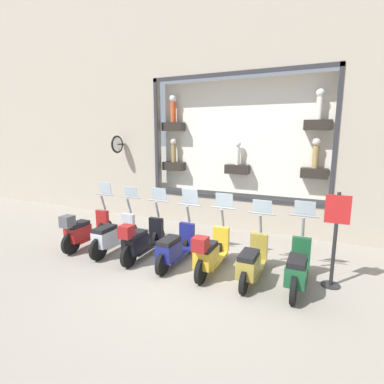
% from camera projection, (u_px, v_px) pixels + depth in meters
% --- Properties ---
extents(ground_plane, '(120.00, 120.00, 0.00)m').
position_uv_depth(ground_plane, '(186.00, 273.00, 6.49)').
color(ground_plane, gray).
extents(building_facade, '(1.23, 36.00, 9.63)m').
position_uv_depth(building_facade, '(239.00, 66.00, 8.77)').
color(building_facade, '#ADA08E').
rests_on(building_facade, ground_plane).
extents(scooter_green_0, '(1.81, 0.61, 1.59)m').
position_uv_depth(scooter_green_0, '(298.00, 268.00, 5.72)').
color(scooter_green_0, black).
rests_on(scooter_green_0, ground_plane).
extents(scooter_olive_1, '(1.79, 0.60, 1.53)m').
position_uv_depth(scooter_olive_1, '(252.00, 262.00, 6.08)').
color(scooter_olive_1, black).
rests_on(scooter_olive_1, ground_plane).
extents(scooter_yellow_2, '(1.80, 0.60, 1.61)m').
position_uv_depth(scooter_yellow_2, '(210.00, 252.00, 6.38)').
color(scooter_yellow_2, black).
rests_on(scooter_yellow_2, ground_plane).
extents(scooter_navy_3, '(1.80, 0.60, 1.65)m').
position_uv_depth(scooter_navy_3, '(175.00, 247.00, 6.81)').
color(scooter_navy_3, black).
rests_on(scooter_navy_3, ground_plane).
extents(scooter_black_4, '(1.81, 0.60, 1.61)m').
position_uv_depth(scooter_black_4, '(141.00, 240.00, 7.12)').
color(scooter_black_4, black).
rests_on(scooter_black_4, ground_plane).
extents(scooter_silver_5, '(1.81, 0.61, 1.57)m').
position_uv_depth(scooter_silver_5, '(113.00, 235.00, 7.54)').
color(scooter_silver_5, black).
rests_on(scooter_silver_5, ground_plane).
extents(scooter_red_6, '(1.81, 0.61, 1.64)m').
position_uv_depth(scooter_red_6, '(85.00, 230.00, 7.85)').
color(scooter_red_6, black).
rests_on(scooter_red_6, ground_plane).
extents(shop_sign_post, '(0.36, 0.45, 1.89)m').
position_uv_depth(shop_sign_post, '(335.00, 236.00, 5.74)').
color(shop_sign_post, '#232326').
rests_on(shop_sign_post, ground_plane).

